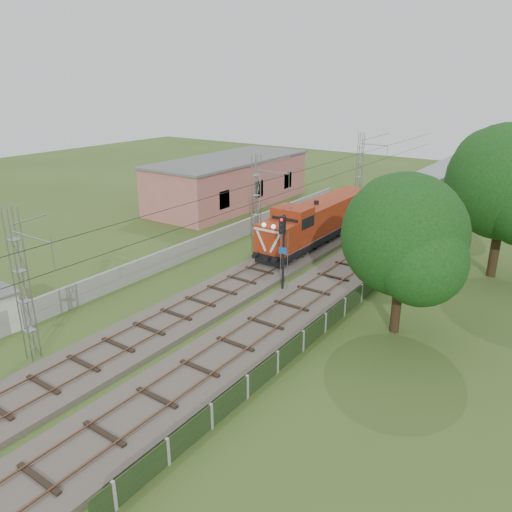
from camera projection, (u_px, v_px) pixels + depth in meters
The scene contains 13 objects.
ground at pixel (184, 315), 30.22m from camera, with size 140.00×140.00×0.00m, color #3B531F.
track_main at pixel (251, 277), 35.57m from camera, with size 4.20×70.00×0.45m.
track_side at pixel (385, 243), 42.91m from camera, with size 4.20×80.00×0.45m.
catenary at pixel (257, 205), 39.71m from camera, with size 3.31×70.00×8.00m.
boundary_wall at pixel (223, 236), 42.73m from camera, with size 0.25×40.00×1.50m, color #9E9E99.
station_building at pixel (230, 181), 55.93m from camera, with size 8.40×20.40×5.22m.
fence at pixel (325, 323), 28.03m from camera, with size 0.12×32.00×1.20m.
locomotive at pixel (318, 220), 42.60m from camera, with size 2.77×15.82×4.02m.
coach_rake at pixel (506, 146), 83.73m from camera, with size 3.28×97.73×3.79m.
signal_post at pixel (283, 240), 32.11m from camera, with size 0.60×0.46×5.40m.
tree_a at pixel (405, 236), 26.43m from camera, with size 7.00×6.66×9.07m.
tree_b at pixel (508, 184), 33.94m from camera, with size 8.39×7.99×10.88m.
tree_c at pixel (506, 179), 50.59m from camera, with size 4.77×4.55×6.19m.
Camera 1 is at (19.17, -19.82, 13.62)m, focal length 35.00 mm.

